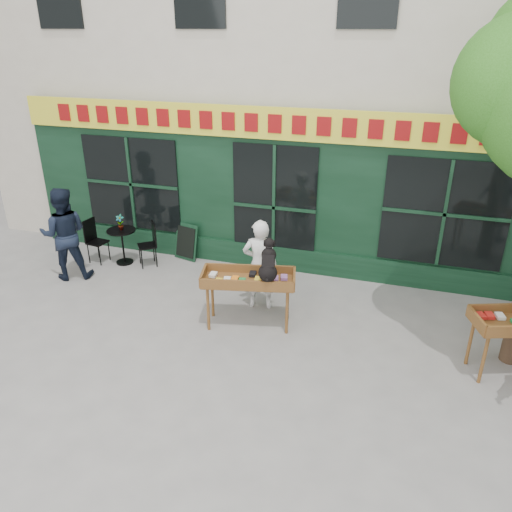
{
  "coord_description": "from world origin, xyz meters",
  "views": [
    {
      "loc": [
        2.48,
        -6.84,
        4.63
      ],
      "look_at": [
        0.19,
        0.5,
        1.09
      ],
      "focal_mm": 35.0,
      "sensor_mm": 36.0,
      "label": 1
    }
  ],
  "objects_px": {
    "dog": "(268,260)",
    "man_left": "(64,234)",
    "bistro_table": "(122,240)",
    "book_cart_center": "(248,282)",
    "woman": "(260,265)"
  },
  "relations": [
    {
      "from": "book_cart_center",
      "to": "bistro_table",
      "type": "xyz_separation_m",
      "value": [
        -3.32,
        1.53,
        -0.28
      ]
    },
    {
      "from": "woman",
      "to": "bistro_table",
      "type": "distance_m",
      "value": 3.44
    },
    {
      "from": "dog",
      "to": "man_left",
      "type": "distance_m",
      "value": 4.43
    },
    {
      "from": "bistro_table",
      "to": "man_left",
      "type": "xyz_separation_m",
      "value": [
        -0.7,
        -0.9,
        0.39
      ]
    },
    {
      "from": "bistro_table",
      "to": "dog",
      "type": "bearing_deg",
      "value": -23.28
    },
    {
      "from": "woman",
      "to": "man_left",
      "type": "bearing_deg",
      "value": -12.29
    },
    {
      "from": "dog",
      "to": "bistro_table",
      "type": "distance_m",
      "value": 4.06
    },
    {
      "from": "bistro_table",
      "to": "man_left",
      "type": "distance_m",
      "value": 1.21
    },
    {
      "from": "woman",
      "to": "dog",
      "type": "bearing_deg",
      "value": 103.97
    },
    {
      "from": "woman",
      "to": "man_left",
      "type": "height_order",
      "value": "man_left"
    },
    {
      "from": "dog",
      "to": "woman",
      "type": "height_order",
      "value": "woman"
    },
    {
      "from": "woman",
      "to": "bistro_table",
      "type": "height_order",
      "value": "woman"
    },
    {
      "from": "dog",
      "to": "woman",
      "type": "distance_m",
      "value": 0.91
    },
    {
      "from": "book_cart_center",
      "to": "bistro_table",
      "type": "distance_m",
      "value": 3.66
    },
    {
      "from": "man_left",
      "to": "dog",
      "type": "bearing_deg",
      "value": 143.08
    }
  ]
}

